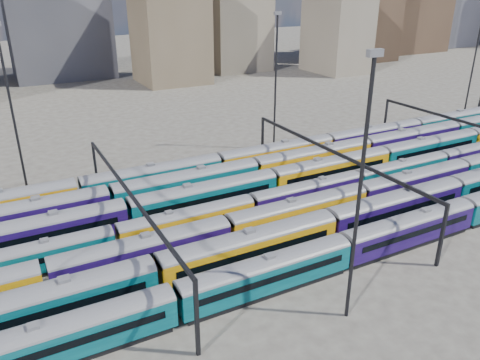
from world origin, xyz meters
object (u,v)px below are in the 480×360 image
mast_2 (360,186)px  rake_2 (227,228)px  rake_0 (465,209)px  rake_1 (251,245)px

mast_2 → rake_2: bearing=105.2°
rake_0 → rake_1: size_ratio=1.09×
rake_2 → mast_2: (4.61, -17.00, 11.26)m
rake_0 → rake_2: bearing=161.7°
rake_0 → rake_1: 30.18m
mast_2 → rake_1: bearing=109.2°
rake_1 → mast_2: bearing=-70.8°
rake_1 → mast_2: (4.18, -12.00, 11.08)m
rake_1 → mast_2: size_ratio=4.34×
rake_0 → mast_2: 28.85m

